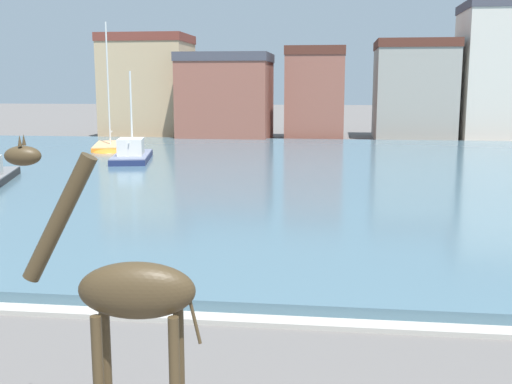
{
  "coord_description": "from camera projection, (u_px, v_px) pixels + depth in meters",
  "views": [
    {
      "loc": [
        1.71,
        -5.41,
        5.23
      ],
      "look_at": [
        -0.48,
        11.77,
        2.2
      ],
      "focal_mm": 43.7,
      "sensor_mm": 36.0,
      "label": 1
    }
  ],
  "objects": [
    {
      "name": "townhouse_end_terrace",
      "position": [
        226.0,
        97.0,
        57.64
      ],
      "size": [
        8.27,
        7.43,
        7.94
      ],
      "color": "#8E5142",
      "rests_on": "ground"
    },
    {
      "name": "townhouse_wide_warehouse",
      "position": [
        414.0,
        90.0,
        58.63
      ],
      "size": [
        7.33,
        7.72,
        9.17
      ],
      "color": "gray",
      "rests_on": "ground"
    },
    {
      "name": "townhouse_corner_house",
      "position": [
        315.0,
        94.0,
        57.86
      ],
      "size": [
        5.42,
        5.98,
        8.53
      ],
      "color": "#8E5142",
      "rests_on": "ground"
    },
    {
      "name": "sailboat_orange",
      "position": [
        110.0,
        149.0,
        46.56
      ],
      "size": [
        4.07,
        7.18,
        9.64
      ],
      "color": "orange",
      "rests_on": "ground"
    },
    {
      "name": "sailboat_navy",
      "position": [
        133.0,
        156.0,
        40.17
      ],
      "size": [
        3.51,
        7.22,
        6.0
      ],
      "color": "navy",
      "rests_on": "ground"
    },
    {
      "name": "townhouse_tall_gabled",
      "position": [
        500.0,
        72.0,
        57.67
      ],
      "size": [
        7.2,
        7.7,
        12.53
      ],
      "color": "beige",
      "rests_on": "ground"
    },
    {
      "name": "quay_edge_coping",
      "position": [
        253.0,
        321.0,
        13.73
      ],
      "size": [
        83.82,
        0.5,
        0.12
      ],
      "primitive_type": "cube",
      "color": "#ADA89E",
      "rests_on": "ground"
    },
    {
      "name": "giraffe_statue",
      "position": [
        127.0,
        296.0,
        8.58
      ],
      "size": [
        2.62,
        0.76,
        4.56
      ],
      "color": "#42331E",
      "rests_on": "ground"
    },
    {
      "name": "townhouse_narrow_midrow",
      "position": [
        148.0,
        86.0,
        60.95
      ],
      "size": [
        8.22,
        6.89,
        9.89
      ],
      "color": "tan",
      "rests_on": "ground"
    },
    {
      "name": "harbor_water",
      "position": [
        303.0,
        175.0,
        34.52
      ],
      "size": [
        83.82,
        42.09,
        0.38
      ],
      "primitive_type": "cube",
      "color": "#476675",
      "rests_on": "ground"
    }
  ]
}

